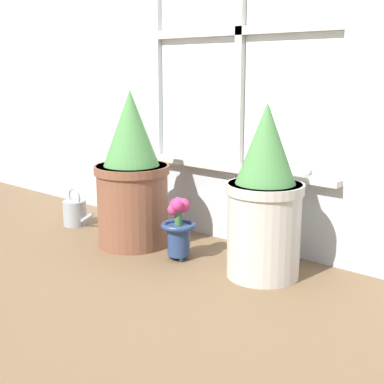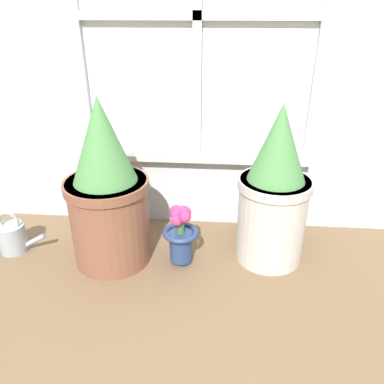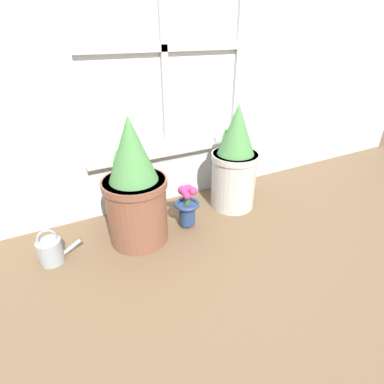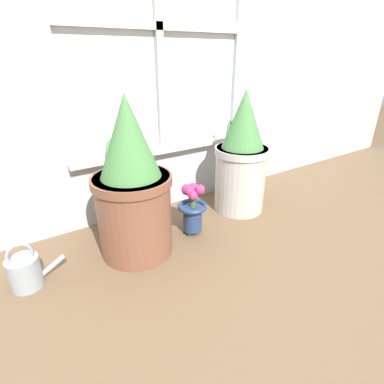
{
  "view_description": "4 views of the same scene",
  "coord_description": "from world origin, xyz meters",
  "px_view_note": "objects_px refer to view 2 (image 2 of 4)",
  "views": [
    {
      "loc": [
        1.36,
        -1.35,
        0.75
      ],
      "look_at": [
        0.03,
        0.18,
        0.29
      ],
      "focal_mm": 50.0,
      "sensor_mm": 36.0,
      "label": 1
    },
    {
      "loc": [
        0.11,
        -1.07,
        0.95
      ],
      "look_at": [
        0.01,
        0.18,
        0.33
      ],
      "focal_mm": 35.0,
      "sensor_mm": 36.0,
      "label": 2
    },
    {
      "loc": [
        -0.67,
        -1.11,
        1.01
      ],
      "look_at": [
        -0.01,
        0.17,
        0.22
      ],
      "focal_mm": 28.0,
      "sensor_mm": 36.0,
      "label": 3
    },
    {
      "loc": [
        -0.73,
        -0.87,
        0.79
      ],
      "look_at": [
        0.0,
        0.25,
        0.18
      ],
      "focal_mm": 28.0,
      "sensor_mm": 36.0,
      "label": 4
    }
  ],
  "objects_px": {
    "potted_plant_right": "(274,193)",
    "watering_can": "(13,237)",
    "flower_vase": "(181,233)",
    "potted_plant_left": "(107,193)"
  },
  "relations": [
    {
      "from": "potted_plant_right",
      "to": "watering_can",
      "type": "height_order",
      "value": "potted_plant_right"
    },
    {
      "from": "flower_vase",
      "to": "watering_can",
      "type": "relative_size",
      "value": 1.26
    },
    {
      "from": "flower_vase",
      "to": "watering_can",
      "type": "xyz_separation_m",
      "value": [
        -0.72,
        0.03,
        -0.08
      ]
    },
    {
      "from": "potted_plant_right",
      "to": "flower_vase",
      "type": "xyz_separation_m",
      "value": [
        -0.36,
        -0.07,
        -0.16
      ]
    },
    {
      "from": "potted_plant_left",
      "to": "watering_can",
      "type": "xyz_separation_m",
      "value": [
        -0.44,
        0.01,
        -0.24
      ]
    },
    {
      "from": "potted_plant_right",
      "to": "flower_vase",
      "type": "height_order",
      "value": "potted_plant_right"
    },
    {
      "from": "potted_plant_right",
      "to": "watering_can",
      "type": "relative_size",
      "value": 3.15
    },
    {
      "from": "potted_plant_right",
      "to": "flower_vase",
      "type": "relative_size",
      "value": 2.49
    },
    {
      "from": "potted_plant_left",
      "to": "watering_can",
      "type": "bearing_deg",
      "value": 178.11
    },
    {
      "from": "potted_plant_left",
      "to": "flower_vase",
      "type": "distance_m",
      "value": 0.33
    }
  ]
}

